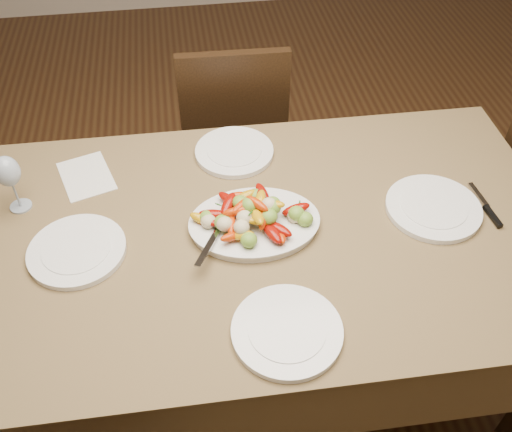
{
  "coord_description": "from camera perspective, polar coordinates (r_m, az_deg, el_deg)",
  "views": [
    {
      "loc": [
        -0.19,
        -1.29,
        1.98
      ],
      "look_at": [
        -0.02,
        -0.15,
        0.82
      ],
      "focal_mm": 40.0,
      "sensor_mm": 36.0,
      "label": 1
    }
  ],
  "objects": [
    {
      "name": "menu_card",
      "position": [
        1.93,
        -16.61,
        3.85
      ],
      "size": [
        0.21,
        0.25,
        0.0
      ],
      "primitive_type": "cube",
      "rotation": [
        0.0,
        0.0,
        0.31
      ],
      "color": "silver",
      "rests_on": "dining_table"
    },
    {
      "name": "roasted_vegetables",
      "position": [
        1.64,
        -0.16,
        0.53
      ],
      "size": [
        0.31,
        0.21,
        0.09
      ],
      "primitive_type": null,
      "rotation": [
        0.0,
        0.0,
        -0.01
      ],
      "color": "#7B0A03",
      "rests_on": "serving_platter"
    },
    {
      "name": "plate_far",
      "position": [
        1.94,
        -2.18,
        6.42
      ],
      "size": [
        0.26,
        0.26,
        0.02
      ],
      "primitive_type": "cylinder",
      "color": "white",
      "rests_on": "dining_table"
    },
    {
      "name": "wine_glass",
      "position": [
        1.83,
        -23.28,
        3.14
      ],
      "size": [
        0.08,
        0.08,
        0.2
      ],
      "primitive_type": null,
      "color": "#8C99A5",
      "rests_on": "dining_table"
    },
    {
      "name": "plate_left",
      "position": [
        1.69,
        -17.46,
        -3.34
      ],
      "size": [
        0.28,
        0.28,
        0.02
      ],
      "primitive_type": "cylinder",
      "color": "white",
      "rests_on": "dining_table"
    },
    {
      "name": "plate_right",
      "position": [
        1.82,
        17.3,
        0.77
      ],
      "size": [
        0.29,
        0.29,
        0.02
      ],
      "primitive_type": "cylinder",
      "color": "white",
      "rests_on": "dining_table"
    },
    {
      "name": "serving_platter",
      "position": [
        1.68,
        -0.16,
        -0.86
      ],
      "size": [
        0.38,
        0.28,
        0.02
      ],
      "primitive_type": "ellipsoid",
      "rotation": [
        0.0,
        0.0,
        -0.01
      ],
      "color": "white",
      "rests_on": "dining_table"
    },
    {
      "name": "dining_table",
      "position": [
        1.97,
        0.0,
        -9.06
      ],
      "size": [
        1.85,
        1.07,
        0.76
      ],
      "primitive_type": "cube",
      "rotation": [
        0.0,
        0.0,
        -0.01
      ],
      "color": "brown",
      "rests_on": "ground"
    },
    {
      "name": "floor",
      "position": [
        2.37,
        -0.06,
        -11.43
      ],
      "size": [
        6.0,
        6.0,
        0.0
      ],
      "primitive_type": "plane",
      "color": "#372110",
      "rests_on": "ground"
    },
    {
      "name": "serving_spoon",
      "position": [
        1.62,
        -2.26,
        -1.12
      ],
      "size": [
        0.28,
        0.18,
        0.03
      ],
      "primitive_type": null,
      "rotation": [
        0.0,
        0.0,
        -0.46
      ],
      "color": "#9EA0A8",
      "rests_on": "serving_platter"
    },
    {
      "name": "chair_far",
      "position": [
        2.53,
        -2.42,
        8.68
      ],
      "size": [
        0.43,
        0.43,
        0.95
      ],
      "primitive_type": null,
      "rotation": [
        0.0,
        0.0,
        3.11
      ],
      "color": "black",
      "rests_on": "ground"
    },
    {
      "name": "table_knife",
      "position": [
        1.88,
        22.0,
        0.85
      ],
      "size": [
        0.03,
        0.2,
        0.01
      ],
      "primitive_type": null,
      "rotation": [
        0.0,
        0.0,
        0.09
      ],
      "color": "#9EA0A8",
      "rests_on": "dining_table"
    },
    {
      "name": "plate_near",
      "position": [
        1.45,
        3.11,
        -11.43
      ],
      "size": [
        0.28,
        0.28,
        0.02
      ],
      "primitive_type": "cylinder",
      "color": "white",
      "rests_on": "dining_table"
    }
  ]
}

